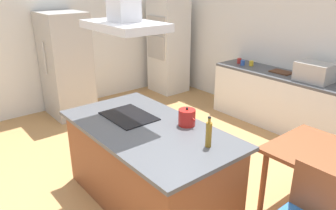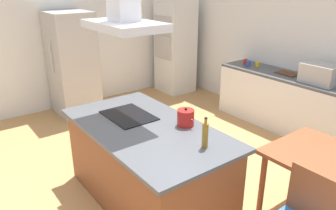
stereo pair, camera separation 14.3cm
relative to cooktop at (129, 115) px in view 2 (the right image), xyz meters
name	(u,v)px [view 2 (the right image)]	position (x,y,z in m)	size (l,w,h in m)	color
ground	(238,158)	(0.35, 1.50, -0.91)	(16.00, 16.00, 0.00)	tan
wall_back	(322,47)	(0.35, 3.25, 0.44)	(7.20, 0.10, 2.70)	white
wall_left	(91,33)	(-3.10, 1.00, 0.44)	(0.10, 8.80, 2.70)	white
kitchen_island	(147,164)	(0.35, 0.00, -0.45)	(1.99, 1.08, 0.90)	brown
cooktop	(129,115)	(0.00, 0.00, 0.00)	(0.60, 0.44, 0.01)	black
tea_kettle	(186,118)	(0.57, 0.35, 0.08)	(0.23, 0.18, 0.20)	#B21E19
olive_oil_bottle	(205,135)	(1.04, 0.19, 0.12)	(0.06, 0.06, 0.29)	olive
back_counter	(297,106)	(0.31, 2.88, -0.46)	(2.79, 0.62, 0.90)	silver
countertop_microwave	(321,74)	(0.60, 2.88, 0.13)	(0.50, 0.38, 0.28)	#B2AFAA
coffee_mug_red	(245,61)	(-0.82, 2.90, 0.04)	(0.08, 0.08, 0.09)	red
coffee_mug_blue	(249,63)	(-0.69, 2.83, 0.04)	(0.08, 0.08, 0.09)	#2D56B2
coffee_mug_yellow	(257,64)	(-0.56, 2.91, 0.04)	(0.08, 0.08, 0.09)	gold
cutting_board	(287,73)	(0.03, 2.93, 0.00)	(0.34, 0.24, 0.02)	#59331E
wall_oven_stack	(175,41)	(-2.55, 2.65, 0.20)	(0.70, 0.66, 2.20)	silver
refrigerator	(73,64)	(-2.63, 0.39, 0.00)	(0.80, 0.73, 1.82)	#B2AFAA
range_hood	(123,3)	(0.00, 0.00, 1.20)	(0.90, 0.55, 0.78)	#ADADB2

